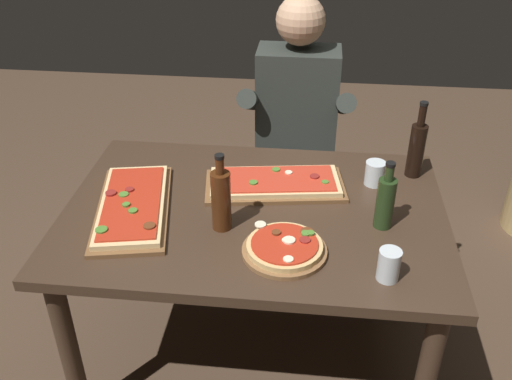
{
  "coord_description": "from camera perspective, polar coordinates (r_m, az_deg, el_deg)",
  "views": [
    {
      "loc": [
        0.19,
        -1.72,
        1.91
      ],
      "look_at": [
        0.0,
        0.05,
        0.79
      ],
      "focal_mm": 39.74,
      "sensor_mm": 36.0,
      "label": 1
    }
  ],
  "objects": [
    {
      "name": "pizza_round_far",
      "position": [
        1.87,
        2.9,
        -5.85
      ],
      "size": [
        0.28,
        0.28,
        0.05
      ],
      "color": "brown",
      "rests_on": "dining_table"
    },
    {
      "name": "tumbler_far_side",
      "position": [
        1.79,
        13.23,
        -7.35
      ],
      "size": [
        0.07,
        0.07,
        0.11
      ],
      "color": "silver",
      "rests_on": "dining_table"
    },
    {
      "name": "oil_bottle_amber",
      "position": [
        2.32,
        15.87,
        4.11
      ],
      "size": [
        0.06,
        0.06,
        0.32
      ],
      "color": "black",
      "rests_on": "dining_table"
    },
    {
      "name": "wine_bottle_dark",
      "position": [
        1.99,
        12.89,
        -1.1
      ],
      "size": [
        0.06,
        0.06,
        0.25
      ],
      "color": "#233819",
      "rests_on": "dining_table"
    },
    {
      "name": "tumbler_near_camera",
      "position": [
        2.26,
        11.88,
        1.67
      ],
      "size": [
        0.08,
        0.08,
        0.1
      ],
      "color": "silver",
      "rests_on": "dining_table"
    },
    {
      "name": "diner_chair",
      "position": [
        2.94,
        3.98,
        3.18
      ],
      "size": [
        0.44,
        0.44,
        0.87
      ],
      "color": "#3D2B1E",
      "rests_on": "ground_plane"
    },
    {
      "name": "vinegar_bottle_green",
      "position": [
        1.93,
        -3.54,
        -0.9
      ],
      "size": [
        0.07,
        0.07,
        0.29
      ],
      "color": "#47230F",
      "rests_on": "dining_table"
    },
    {
      "name": "dining_table",
      "position": [
        2.14,
        -0.14,
        -4.0
      ],
      "size": [
        1.4,
        0.96,
        0.74
      ],
      "color": "#3D2B1E",
      "rests_on": "ground_plane"
    },
    {
      "name": "pizza_rectangular_left",
      "position": [
        2.12,
        -12.3,
        -1.55
      ],
      "size": [
        0.36,
        0.6,
        0.05
      ],
      "color": "brown",
      "rests_on": "dining_table"
    },
    {
      "name": "seated_diner",
      "position": [
        2.72,
        4.06,
        6.68
      ],
      "size": [
        0.53,
        0.41,
        1.33
      ],
      "color": "#23232D",
      "rests_on": "ground_plane"
    },
    {
      "name": "ground_plane",
      "position": [
        2.58,
        -0.12,
        -15.66
      ],
      "size": [
        6.4,
        6.4,
        0.0
      ],
      "primitive_type": "plane",
      "color": "#4C3828"
    },
    {
      "name": "pizza_rectangular_front",
      "position": [
        2.2,
        1.91,
        0.67
      ],
      "size": [
        0.57,
        0.32,
        0.05
      ],
      "color": "brown",
      "rests_on": "dining_table"
    }
  ]
}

